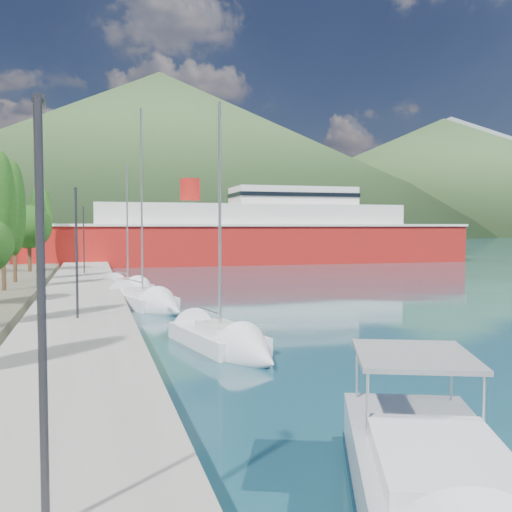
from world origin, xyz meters
name	(u,v)px	position (x,y,z in m)	size (l,w,h in m)	color
ground	(129,248)	(0.00, 120.00, 0.00)	(1400.00, 1400.00, 0.00)	#184553
quay	(82,294)	(-9.00, 26.00, 0.40)	(5.00, 88.00, 0.80)	gray
hills_far	(225,162)	(138.59, 618.73, 77.39)	(1480.00, 900.00, 180.00)	slate
hills_near	(248,163)	(98.04, 372.50, 49.18)	(1010.00, 520.00, 115.00)	#35532A
tree_row	(14,219)	(-14.09, 33.24, 5.63)	(4.23, 63.46, 9.85)	#47301E
lamp_posts	(78,246)	(-9.00, 15.19, 4.08)	(0.15, 46.35, 6.06)	#2D2D33
sailboat_near	(236,347)	(-2.91, 6.78, 0.30)	(3.85, 8.01, 11.06)	silver
sailboat_mid	(154,304)	(-4.72, 20.03, 0.32)	(5.07, 9.61, 13.38)	silver
sailboat_far	(135,290)	(-5.22, 28.57, 0.30)	(4.51, 7.66, 10.72)	silver
ferry	(252,236)	(13.17, 61.55, 3.68)	(61.01, 13.83, 12.08)	#AA1914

